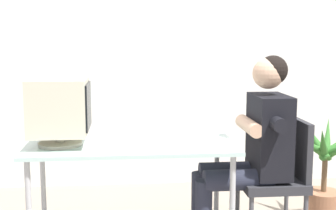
% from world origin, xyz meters
% --- Properties ---
extents(wall_back, '(8.00, 0.10, 3.00)m').
position_xyz_m(wall_back, '(0.30, 1.40, 1.50)').
color(wall_back, silver).
rests_on(wall_back, ground_plane).
extents(desk, '(1.35, 0.62, 0.71)m').
position_xyz_m(desk, '(0.00, 0.00, 0.65)').
color(desk, '#B7B7BC').
rests_on(desk, ground_plane).
extents(crt_monitor, '(0.37, 0.40, 0.43)m').
position_xyz_m(crt_monitor, '(-0.45, 0.00, 0.95)').
color(crt_monitor, beige).
rests_on(crt_monitor, desk).
extents(keyboard, '(0.20, 0.46, 0.03)m').
position_xyz_m(keyboard, '(-0.12, 0.04, 0.72)').
color(keyboard, beige).
rests_on(keyboard, desk).
extents(office_chair, '(0.42, 0.42, 0.85)m').
position_xyz_m(office_chair, '(1.00, -0.02, 0.48)').
color(office_chair, '#4C4C51').
rests_on(office_chair, ground_plane).
extents(person_seated, '(0.74, 0.58, 1.28)m').
position_xyz_m(person_seated, '(0.80, -0.02, 0.69)').
color(person_seated, black).
rests_on(person_seated, ground_plane).
extents(potted_plant, '(0.57, 0.47, 0.80)m').
position_xyz_m(potted_plant, '(1.45, 0.29, 0.34)').
color(potted_plant, '#9E6647').
rests_on(potted_plant, ground_plane).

